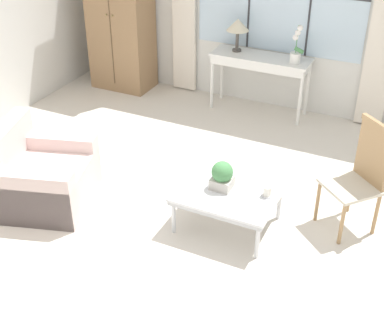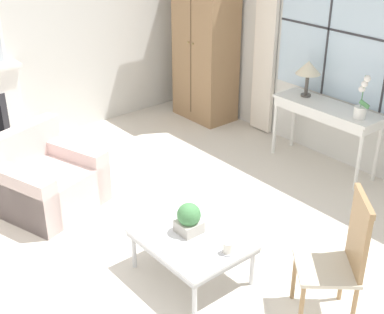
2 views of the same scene
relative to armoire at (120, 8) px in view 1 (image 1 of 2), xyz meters
The scene contains 11 objects.
ground_plane 3.65m from the armoire, 50.87° to the right, with size 14.00×14.00×0.00m, color silver.
wall_back_windowed 2.22m from the armoire, ahead, with size 7.20×0.14×2.80m.
armoire is the anchor object (origin of this frame).
console_table 2.14m from the armoire, ahead, with size 1.29×0.43×0.78m.
table_lamp 1.73m from the armoire, ahead, with size 0.29×0.29×0.43m.
potted_orchid 2.55m from the armoire, ahead, with size 0.17×0.13×0.48m.
armchair_upholstered 3.12m from the armoire, 73.93° to the right, with size 1.10×1.14×0.81m.
side_chair_wooden 4.24m from the armoire, 27.10° to the right, with size 0.62×0.62×1.07m.
coffee_table 3.71m from the armoire, 42.70° to the right, with size 0.92×0.73×0.39m.
potted_plant_small 3.59m from the armoire, 43.16° to the right, with size 0.20×0.20×0.27m.
pillar_candle 3.90m from the armoire, 38.28° to the right, with size 0.10×0.10×0.11m.
Camera 1 is at (1.93, -3.58, 3.20)m, focal length 50.00 mm.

